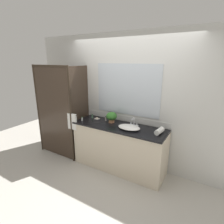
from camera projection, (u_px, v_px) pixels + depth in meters
ground_plane at (118, 167)px, 3.62m from camera, size 8.00×8.00×0.00m
wall_back_with_mirror at (127, 101)px, 3.53m from camera, size 4.40×0.06×2.60m
vanity_cabinet at (119, 147)px, 3.50m from camera, size 1.80×0.58×0.90m
shower_enclosure at (62, 112)px, 3.80m from camera, size 1.20×0.59×2.00m
sink_basin at (129, 127)px, 3.20m from camera, size 0.41×0.28×0.07m
faucet at (134, 123)px, 3.36m from camera, size 0.17×0.13×0.16m
potted_plant at (112, 117)px, 3.52m from camera, size 0.21×0.21×0.21m
soap_dish at (97, 118)px, 3.74m from camera, size 0.10×0.07×0.04m
amenity_bottle_conditioner at (106, 119)px, 3.61m from camera, size 0.03×0.03×0.10m
amenity_bottle_lotion at (82, 119)px, 3.63m from camera, size 0.03×0.03×0.08m
amenity_bottle_shampoo at (92, 116)px, 3.80m from camera, size 0.03×0.03×0.08m
rolled_towel_near_edge at (159, 131)px, 3.00m from camera, size 0.12×0.23×0.09m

